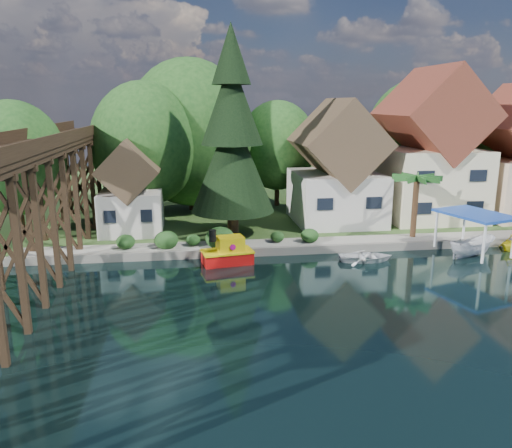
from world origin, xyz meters
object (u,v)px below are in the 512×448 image
(conifer, at_px, (232,137))
(trestle_bridge, at_px, (32,197))
(boat_white_a, at_px, (366,256))
(boat_canopy, at_px, (473,238))
(tugboat, at_px, (228,253))
(house_left, at_px, (337,171))
(boat_yellow, at_px, (512,241))
(house_center, at_px, (430,155))
(palm_tree, at_px, (417,180))
(shed, at_px, (131,193))

(conifer, bearing_deg, trestle_bridge, -151.45)
(boat_white_a, bearing_deg, boat_canopy, -84.65)
(tugboat, bearing_deg, conifer, 81.37)
(tugboat, distance_m, boat_canopy, 18.08)
(house_left, height_order, boat_canopy, house_left)
(house_left, distance_m, boat_white_a, 11.32)
(boat_yellow, bearing_deg, boat_white_a, 69.56)
(house_center, bearing_deg, tugboat, -153.02)
(boat_yellow, bearing_deg, tugboat, 65.24)
(tugboat, bearing_deg, palm_tree, 11.95)
(boat_canopy, bearing_deg, house_center, 81.80)
(house_left, relative_size, house_center, 0.79)
(trestle_bridge, xyz_separation_m, shed, (5.00, 9.33, -1.52))
(house_left, xyz_separation_m, conifer, (-9.71, -3.60, 3.33))
(house_left, bearing_deg, tugboat, -138.20)
(palm_tree, xyz_separation_m, boat_canopy, (2.78, -4.00, -3.76))
(conifer, distance_m, boat_canopy, 19.71)
(trestle_bridge, bearing_deg, palm_tree, 9.40)
(house_left, distance_m, palm_tree, 7.80)
(trestle_bridge, distance_m, boat_yellow, 34.78)
(shed, bearing_deg, tugboat, -47.17)
(house_center, relative_size, boat_yellow, 5.24)
(boat_yellow, bearing_deg, palm_tree, 41.01)
(conifer, bearing_deg, house_left, 20.33)
(house_center, xyz_separation_m, boat_canopy, (-1.55, -10.74, -5.00))
(house_center, height_order, boat_white_a, house_center)
(house_left, relative_size, boat_white_a, 2.86)
(conifer, bearing_deg, shed, 165.80)
(house_center, height_order, boat_yellow, house_center)
(palm_tree, height_order, tugboat, palm_tree)
(trestle_bridge, bearing_deg, boat_white_a, 1.46)
(shed, height_order, boat_canopy, shed)
(shed, xyz_separation_m, boat_yellow, (29.42, -7.67, -3.13))
(boat_white_a, height_order, boat_yellow, boat_yellow)
(conifer, relative_size, boat_canopy, 2.80)
(house_center, height_order, boat_canopy, house_center)
(trestle_bridge, xyz_separation_m, boat_canopy, (30.45, 0.58, -3.93))
(conifer, bearing_deg, boat_yellow, -14.78)
(shed, xyz_separation_m, boat_canopy, (25.45, -8.74, -2.41))
(shed, height_order, boat_white_a, shed)
(house_left, relative_size, palm_tree, 2.06)
(house_left, xyz_separation_m, boat_yellow, (11.42, -9.18, -4.44))
(house_center, relative_size, boat_canopy, 2.34)
(shed, relative_size, boat_canopy, 1.32)
(tugboat, relative_size, boat_white_a, 0.99)
(boat_white_a, relative_size, boat_canopy, 0.65)
(house_center, height_order, shed, house_center)
(house_center, bearing_deg, boat_canopy, -98.20)
(trestle_bridge, bearing_deg, conifer, 28.55)
(palm_tree, bearing_deg, boat_white_a, -143.24)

